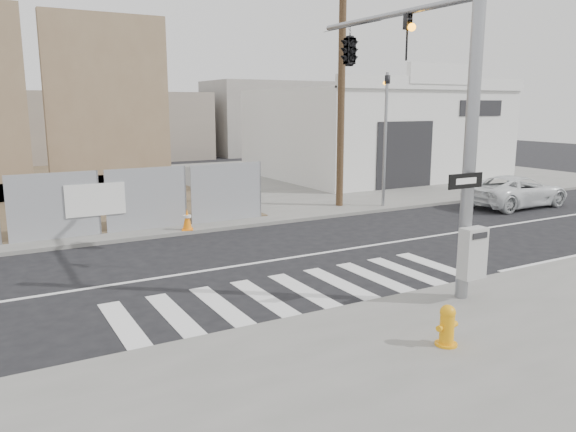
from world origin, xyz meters
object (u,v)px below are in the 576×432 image
traffic_cone_d (187,220)px  signal_pole (385,75)px  auto_shop (374,132)px  suv (517,191)px  fire_hydrant (447,325)px

traffic_cone_d → signal_pole: bearing=-65.7°
auto_shop → signal_pole: bearing=-127.5°
auto_shop → traffic_cone_d: (-14.33, -8.75, -2.08)m
suv → traffic_cone_d: (-13.36, 1.93, -0.18)m
suv → traffic_cone_d: suv is taller
signal_pole → suv: 12.12m
signal_pole → fire_hydrant: (-2.04, -4.37, -4.31)m
signal_pole → traffic_cone_d: 8.12m
auto_shop → suv: 10.89m
fire_hydrant → traffic_cone_d: bearing=78.9°
auto_shop → traffic_cone_d: 16.92m
traffic_cone_d → fire_hydrant: bearing=-85.7°
suv → signal_pole: bearing=112.0°
fire_hydrant → suv: bearing=19.3°
fire_hydrant → traffic_cone_d: (-0.79, 10.64, -0.01)m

